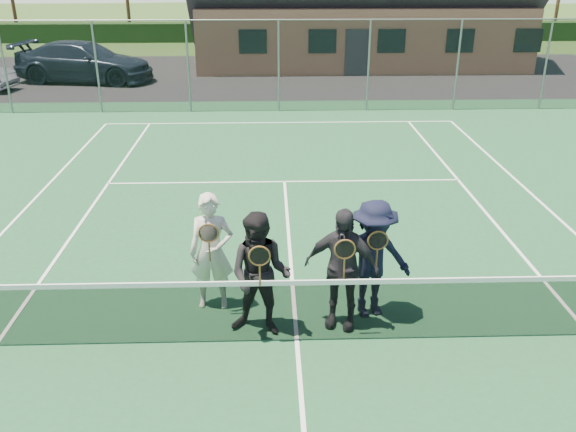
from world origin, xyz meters
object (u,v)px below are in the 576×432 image
player_a (212,252)px  player_d (373,259)px  car_c (85,62)px  tennis_net (297,308)px  player_b (260,275)px  player_c (341,268)px

player_a → player_d: bearing=-7.7°
car_c → player_a: (6.80, -18.11, 0.10)m
car_c → tennis_net: 20.70m
player_d → car_c: bearing=116.4°
player_a → player_b: same height
tennis_net → player_c: size_ratio=6.49×
player_b → player_c: same height
tennis_net → player_a: size_ratio=6.49×
player_a → player_c: 1.93m
car_c → player_b: bearing=-148.5°
tennis_net → player_a: bearing=141.4°
player_c → player_d: (0.48, 0.26, -0.00)m
tennis_net → player_a: player_a is taller
player_b → player_d: (1.61, 0.41, -0.00)m
player_a → player_c: size_ratio=1.00×
car_c → tennis_net: (8.02, -19.08, -0.28)m
player_b → player_c: bearing=8.0°
tennis_net → player_b: size_ratio=6.49×
player_a → player_c: same height
tennis_net → player_c: 0.84m
car_c → player_c: (8.65, -18.68, 0.10)m
car_c → player_a: player_a is taller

